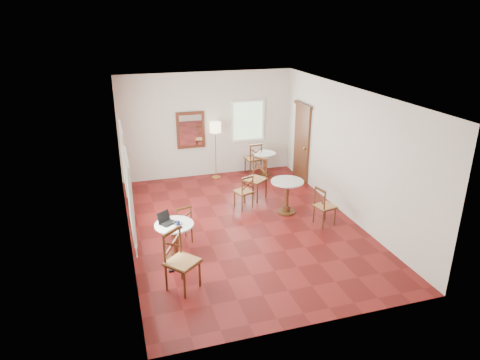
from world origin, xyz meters
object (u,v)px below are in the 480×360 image
Objects in this scene: chair_back_b at (256,179)px; chair_near_b at (181,261)px; mouse at (180,227)px; water_glass at (174,222)px; cafe_table_back at (264,161)px; chair_back_a at (254,158)px; cafe_table_near at (175,238)px; chair_near_a at (182,224)px; chair_mid_b at (324,206)px; floor_lamp at (215,131)px; power_adapter at (171,271)px; laptop at (166,220)px; navy_mug at (178,223)px; cafe_table_mid at (287,193)px; chair_mid_a at (244,191)px.

chair_near_b is at bearing -73.98° from chair_back_b.
mouse is 1.11× the size of water_glass.
chair_back_a is (-0.25, 0.24, 0.04)m from cafe_table_back.
chair_near_a is at bearing 70.15° from cafe_table_near.
chair_mid_b reaches higher than mouse.
floor_lamp is at bearing -129.67° from chair_near_a.
mouse is (0.12, 0.74, 0.26)m from chair_near_b.
chair_back_b reaches higher than mouse.
chair_mid_b reaches higher than power_adapter.
navy_mug is at bearing -77.02° from laptop.
chair_mid_b is 8.11× the size of navy_mug.
water_glass reaches higher than power_adapter.
laptop is at bearing 54.99° from chair_near_b.
cafe_table_mid is 0.76× the size of chair_back_b.
chair_near_b is 5.96m from chair_back_a.
laptop is 3.81× the size of mouse.
cafe_table_mid is 3.10m from floor_lamp.
cafe_table_back is at bearing -147.63° from chair_near_a.
chair_mid_b is (0.57, -0.81, -0.06)m from cafe_table_mid.
chair_back_b is 3.57m from mouse.
cafe_table_near is 0.39m from laptop.
floor_lamp is (-1.40, 0.21, 0.97)m from cafe_table_back.
floor_lamp is at bearing 66.29° from power_adapter.
chair_near_a is 1.66m from chair_near_b.
chair_mid_a reaches higher than cafe_table_near.
chair_near_a is 8.35× the size of mouse.
cafe_table_near is 8.71× the size of power_adapter.
chair_near_b reaches higher than power_adapter.
mouse is (0.08, -0.21, 0.32)m from cafe_table_near.
power_adapter is at bearing 61.05° from chair_near_b.
chair_back_b is 3.88m from power_adapter.
chair_back_b is at bearing 44.92° from water_glass.
chair_near_b reaches higher than cafe_table_back.
chair_mid_b reaches higher than cafe_table_near.
chair_near_a is 0.83m from laptop.
chair_mid_a is (2.01, 1.96, -0.06)m from cafe_table_near.
power_adapter is (-2.16, -2.35, -0.40)m from chair_mid_a.
power_adapter is (-0.22, -0.30, -0.81)m from navy_mug.
chair_mid_a is 2.41m from floor_lamp.
chair_mid_a is at bearing 44.88° from water_glass.
chair_back_a is (0.99, 2.22, 0.05)m from chair_mid_a.
cafe_table_mid is 1.18× the size of cafe_table_back.
chair_near_a is 1.22m from power_adapter.
navy_mug is at bearing -38.73° from water_glass.
chair_near_a is at bearing 71.31° from water_glass.
water_glass is (0.00, -0.03, 0.34)m from cafe_table_near.
laptop is at bearing -85.37° from chair_back_b.
cafe_table_mid is 3.19m from navy_mug.
cafe_table_near is at bearing 68.65° from power_adapter.
chair_back_b is at bearing 15.65° from chair_mid_b.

